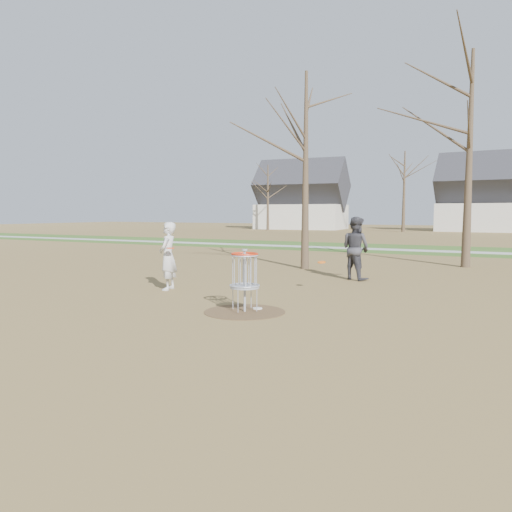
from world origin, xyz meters
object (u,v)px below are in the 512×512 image
(disc_grounded, at_px, (258,308))
(player_standing, at_px, (168,256))
(player_throwing, at_px, (356,248))
(disc_golf_basket, at_px, (245,271))

(disc_grounded, bearing_deg, player_standing, 159.01)
(player_standing, distance_m, player_throwing, 6.11)
(player_standing, xyz_separation_m, disc_grounded, (3.54, -1.36, -0.94))
(player_throwing, relative_size, disc_grounded, 9.30)
(player_standing, bearing_deg, disc_golf_basket, 45.71)
(disc_golf_basket, bearing_deg, disc_grounded, 74.49)
(disc_grounded, bearing_deg, player_throwing, 84.84)
(player_standing, relative_size, disc_golf_basket, 1.42)
(player_throwing, xyz_separation_m, disc_grounded, (-0.53, -5.91, -1.00))
(player_throwing, bearing_deg, player_standing, 72.12)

